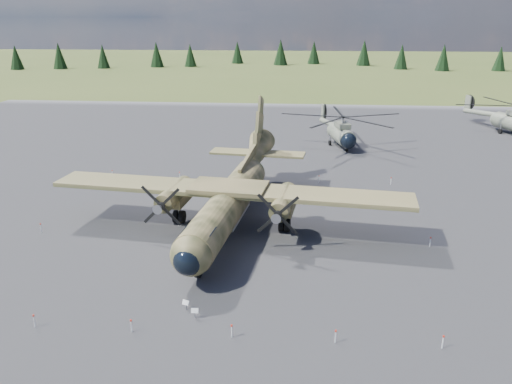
{
  "coord_description": "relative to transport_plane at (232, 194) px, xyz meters",
  "views": [
    {
      "loc": [
        5.55,
        -38.0,
        17.72
      ],
      "look_at": [
        2.08,
        2.0,
        3.6
      ],
      "focal_mm": 35.0,
      "sensor_mm": 36.0,
      "label": 1
    }
  ],
  "objects": [
    {
      "name": "apron",
      "position": [
        0.17,
        6.77,
        -2.96
      ],
      "size": [
        120.0,
        120.0,
        0.04
      ],
      "primitive_type": "cube",
      "color": "slate",
      "rests_on": "ground"
    },
    {
      "name": "info_placard_left",
      "position": [
        -1.14,
        -14.1,
        -2.5
      ],
      "size": [
        0.48,
        0.32,
        0.69
      ],
      "rotation": [
        0.0,
        0.0,
        -0.33
      ],
      "color": "gray",
      "rests_on": "ground"
    },
    {
      "name": "treeline",
      "position": [
        0.87,
        -10.66,
        1.82
      ],
      "size": [
        343.14,
        342.41,
        10.91
      ],
      "color": "black",
      "rests_on": "ground"
    },
    {
      "name": "helicopter_near",
      "position": [
        11.8,
        29.65,
        0.26
      ],
      "size": [
        21.29,
        22.6,
        4.54
      ],
      "rotation": [
        0.0,
        0.0,
        0.22
      ],
      "color": "slate",
      "rests_on": "ground"
    },
    {
      "name": "barrier_fence",
      "position": [
        -0.29,
        -3.31,
        -2.45
      ],
      "size": [
        33.12,
        29.62,
        0.85
      ],
      "color": "white",
      "rests_on": "ground"
    },
    {
      "name": "ground",
      "position": [
        0.17,
        -3.23,
        -2.96
      ],
      "size": [
        500.0,
        500.0,
        0.0
      ],
      "primitive_type": "plane",
      "color": "#4E5726",
      "rests_on": "ground"
    },
    {
      "name": "info_placard_right",
      "position": [
        -0.38,
        -14.96,
        -2.49
      ],
      "size": [
        0.46,
        0.21,
        0.7
      ],
      "rotation": [
        0.0,
        0.0,
        0.04
      ],
      "color": "gray",
      "rests_on": "ground"
    },
    {
      "name": "transport_plane",
      "position": [
        0.0,
        0.0,
        0.0
      ],
      "size": [
        31.34,
        28.33,
        10.31
      ],
      "rotation": [
        0.0,
        0.0,
        -0.11
      ],
      "color": "#37391F",
      "rests_on": "ground"
    }
  ]
}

